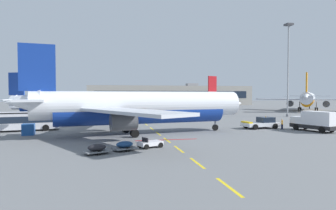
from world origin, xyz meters
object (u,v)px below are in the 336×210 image
airliner_far_right (308,99)px  fuel_service_truck (315,121)px  ground_crew_worker (282,124)px  apron_shuttle_bus (18,120)px  uld_cargo_container (28,129)px  apron_light_mast_far (288,59)px  airliner_mid_left (64,104)px  baggage_train (125,146)px  airliner_foreground (139,107)px  airliner_far_center (186,99)px  pushback_tug (261,123)px

airliner_far_right → fuel_service_truck: 67.09m
ground_crew_worker → apron_shuttle_bus: bearing=171.5°
uld_cargo_container → apron_light_mast_far: apron_light_mast_far is taller
airliner_mid_left → baggage_train: bearing=-74.7°
ground_crew_worker → airliner_foreground: bearing=-176.9°
airliner_mid_left → baggage_train: size_ratio=3.60×
airliner_foreground → apron_shuttle_bus: size_ratio=2.82×
apron_light_mast_far → apron_shuttle_bus: bearing=-162.6°
airliner_far_center → apron_light_mast_far: 39.09m
baggage_train → airliner_far_right: bearing=42.8°
pushback_tug → ground_crew_worker: bearing=-40.6°
airliner_mid_left → apron_light_mast_far: size_ratio=1.27×
airliner_far_center → apron_shuttle_bus: 66.08m
airliner_foreground → airliner_far_center: size_ratio=1.01×
airliner_far_right → apron_shuttle_bus: size_ratio=2.61×
uld_cargo_container → apron_light_mast_far: size_ratio=0.07×
airliner_foreground → uld_cargo_container: airliner_foreground is taller
apron_shuttle_bus → baggage_train: 25.11m
pushback_tug → apron_light_mast_far: size_ratio=0.26×
airliner_far_right → baggage_train: (-69.53, -64.38, -3.58)m
apron_shuttle_bus → baggage_train: apron_shuttle_bus is taller
pushback_tug → airliner_far_center: bearing=88.1°
pushback_tug → baggage_train: pushback_tug is taller
airliner_foreground → ground_crew_worker: size_ratio=20.36×
apron_shuttle_bus → airliner_mid_left: bearing=79.3°
baggage_train → uld_cargo_container: (-12.68, 14.61, 0.28)m
airliner_mid_left → fuel_service_truck: size_ratio=4.10×
uld_cargo_container → airliner_far_right: bearing=31.2°
airliner_mid_left → baggage_train: (11.34, -41.58, -3.01)m
airliner_far_right → uld_cargo_container: airliner_far_right is taller
fuel_service_truck → baggage_train: bearing=-161.3°
airliner_far_right → baggage_train: bearing=-137.2°
fuel_service_truck → apron_light_mast_far: apron_light_mast_far is taller
airliner_far_right → fuel_service_truck: bearing=-126.1°
pushback_tug → airliner_far_center: 55.80m
airliner_foreground → airliner_mid_left: 32.67m
fuel_service_truck → uld_cargo_container: bearing=174.1°
airliner_foreground → pushback_tug: (21.14, 3.44, -3.05)m
apron_shuttle_bus → pushback_tug: bearing=-6.0°
airliner_mid_left → baggage_train: airliner_mid_left is taller
baggage_train → fuel_service_truck: bearing=18.7°
airliner_foreground → airliner_far_center: bearing=68.7°
fuel_service_truck → apron_light_mast_far: (13.93, 28.18, 13.26)m
airliner_far_right → ground_crew_worker: size_ratio=18.79×
airliner_far_center → apron_light_mast_far: (18.15, -32.89, 10.78)m
pushback_tug → baggage_train: (-23.96, -15.58, -0.38)m
airliner_far_right → ground_crew_worker: bearing=-130.2°
apron_shuttle_bus → ground_crew_worker: 42.43m
airliner_foreground → apron_shuttle_bus: (-18.30, 7.59, -2.20)m
airliner_far_right → ground_crew_worker: airliner_far_right is taller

